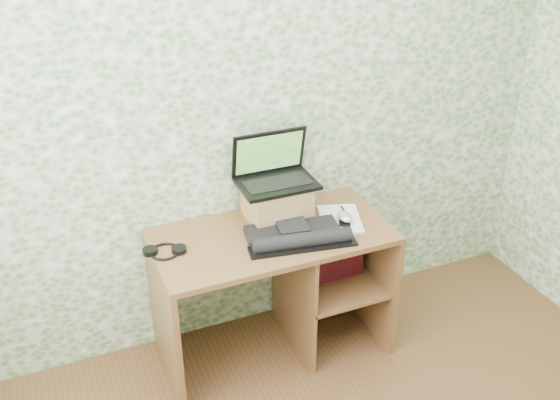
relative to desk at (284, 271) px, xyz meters
name	(u,v)px	position (x,y,z in m)	size (l,w,h in m)	color
wall_back	(249,110)	(-0.08, 0.28, 0.82)	(3.50, 3.50, 0.00)	white
desk	(284,271)	(0.00, 0.00, 0.00)	(1.20, 0.60, 0.75)	brown
riser	(277,201)	(0.01, 0.12, 0.36)	(0.31, 0.26, 0.19)	#9E7146
laptop	(274,171)	(0.01, 0.16, 0.52)	(0.40, 0.28, 0.26)	black
keyboard	(297,235)	(0.01, -0.13, 0.29)	(0.54, 0.34, 0.07)	black
headphones	(165,251)	(-0.62, 0.01, 0.28)	(0.20, 0.19, 0.03)	black
notepad	(340,219)	(0.30, -0.04, 0.28)	(0.21, 0.29, 0.01)	white
mouse	(345,219)	(0.30, -0.09, 0.30)	(0.07, 0.11, 0.04)	silver
pen	(346,213)	(0.35, -0.02, 0.29)	(0.01, 0.01, 0.15)	black
red_box	(337,250)	(0.30, -0.03, 0.08)	(0.28, 0.09, 0.33)	maroon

